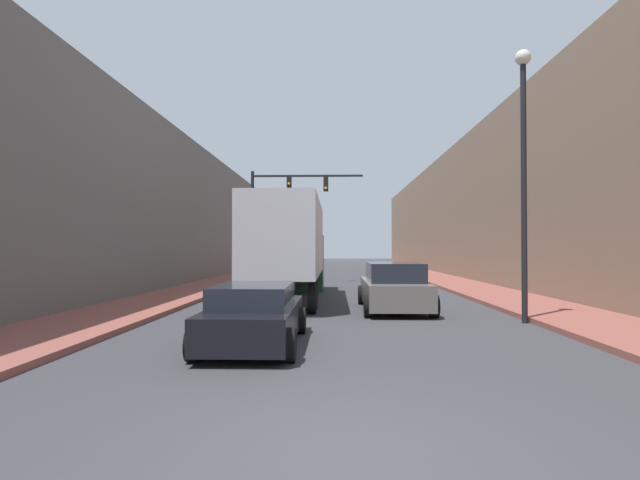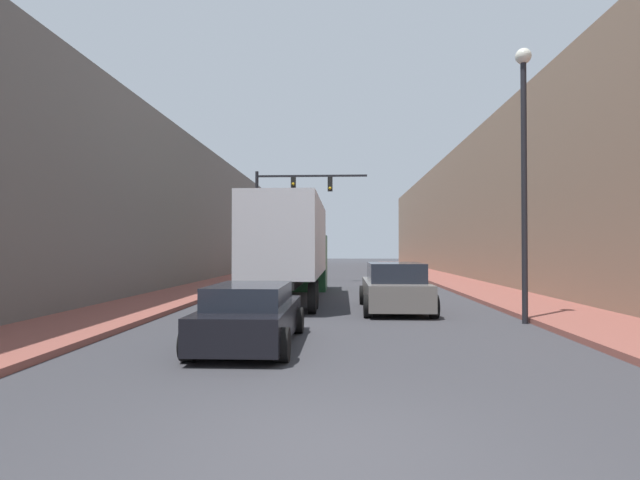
{
  "view_description": "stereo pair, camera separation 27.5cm",
  "coord_description": "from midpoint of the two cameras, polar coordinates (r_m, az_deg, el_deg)",
  "views": [
    {
      "loc": [
        -0.12,
        -5.07,
        2.09
      ],
      "look_at": [
        -0.58,
        10.76,
        2.37
      ],
      "focal_mm": 28.0,
      "sensor_mm": 36.0,
      "label": 1
    },
    {
      "loc": [
        0.15,
        -5.06,
        2.09
      ],
      "look_at": [
        -0.58,
        10.76,
        2.37
      ],
      "focal_mm": 28.0,
      "sensor_mm": 36.0,
      "label": 2
    }
  ],
  "objects": [
    {
      "name": "traffic_signal_gantry",
      "position": [
        31.1,
        -4.08,
        3.96
      ],
      "size": [
        6.95,
        0.35,
        6.9
      ],
      "color": "black",
      "rests_on": "ground"
    },
    {
      "name": "sidewalk_left",
      "position": [
        35.8,
        -8.52,
        -4.21
      ],
      "size": [
        3.09,
        80.0,
        0.15
      ],
      "color": "brown",
      "rests_on": "ground"
    },
    {
      "name": "semi_truck",
      "position": [
        20.7,
        -2.76,
        -0.75
      ],
      "size": [
        2.5,
        11.72,
        3.91
      ],
      "color": "silver",
      "rests_on": "ground"
    },
    {
      "name": "sedan_car",
      "position": [
        10.99,
        -7.15,
        -8.56
      ],
      "size": [
        2.0,
        4.46,
        1.33
      ],
      "color": "black",
      "rests_on": "ground"
    },
    {
      "name": "suv_car",
      "position": [
        17.12,
        8.97,
        -5.41
      ],
      "size": [
        2.23,
        4.93,
        1.62
      ],
      "color": "slate",
      "rests_on": "ground"
    },
    {
      "name": "sidewalk_right",
      "position": [
        35.8,
        13.81,
        -4.19
      ],
      "size": [
        3.09,
        80.0,
        0.15
      ],
      "color": "brown",
      "rests_on": "ground"
    },
    {
      "name": "street_lamp",
      "position": [
        15.35,
        22.76,
        9.52
      ],
      "size": [
        0.44,
        0.44,
        7.73
      ],
      "color": "black",
      "rests_on": "ground"
    },
    {
      "name": "building_right",
      "position": [
        36.99,
        20.71,
        3.26
      ],
      "size": [
        6.0,
        80.0,
        9.58
      ],
      "color": "#846B56",
      "rests_on": "ground"
    },
    {
      "name": "ground_plane",
      "position": [
        5.48,
        2.49,
        -23.41
      ],
      "size": [
        200.0,
        200.0,
        0.0
      ],
      "primitive_type": "plane",
      "color": "#38383D"
    },
    {
      "name": "building_left",
      "position": [
        36.96,
        -15.44,
        2.4
      ],
      "size": [
        6.0,
        80.0,
        8.52
      ],
      "color": "#66605B",
      "rests_on": "ground"
    }
  ]
}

